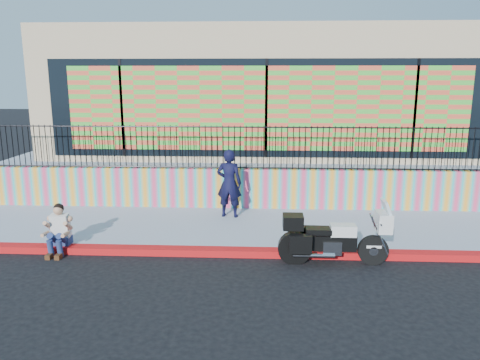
{
  "coord_description": "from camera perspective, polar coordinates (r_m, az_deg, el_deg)",
  "views": [
    {
      "loc": [
        -0.08,
        -9.42,
        3.76
      ],
      "look_at": [
        -0.61,
        1.2,
        1.39
      ],
      "focal_mm": 35.0,
      "sensor_mm": 36.0,
      "label": 1
    }
  ],
  "objects": [
    {
      "name": "sidewalk",
      "position": [
        11.67,
        3.11,
        -5.89
      ],
      "size": [
        16.0,
        3.0,
        0.15
      ],
      "primitive_type": "cube",
      "color": "#868CA1",
      "rests_on": "ground"
    },
    {
      "name": "storefront_building",
      "position": [
        17.56,
        3.17,
        10.84
      ],
      "size": [
        14.0,
        8.06,
        4.0
      ],
      "color": "tan",
      "rests_on": "elevated_platform"
    },
    {
      "name": "ground",
      "position": [
        10.15,
        3.14,
        -9.23
      ],
      "size": [
        90.0,
        90.0,
        0.0
      ],
      "primitive_type": "plane",
      "color": "black",
      "rests_on": "ground"
    },
    {
      "name": "police_officer",
      "position": [
        12.13,
        -1.34,
        -0.39
      ],
      "size": [
        0.7,
        0.51,
        1.79
      ],
      "primitive_type": "imported",
      "rotation": [
        0.0,
        0.0,
        3.01
      ],
      "color": "black",
      "rests_on": "sidewalk"
    },
    {
      "name": "mural_wall",
      "position": [
        13.04,
        3.12,
        -1.06
      ],
      "size": [
        16.0,
        0.2,
        1.1
      ],
      "primitive_type": "cube",
      "color": "#ED3E6C",
      "rests_on": "sidewalk"
    },
    {
      "name": "metal_fence",
      "position": [
        12.82,
        3.18,
        3.95
      ],
      "size": [
        15.8,
        0.04,
        1.2
      ],
      "primitive_type": null,
      "color": "black",
      "rests_on": "mural_wall"
    },
    {
      "name": "red_curb",
      "position": [
        10.12,
        3.14,
        -8.84
      ],
      "size": [
        16.0,
        0.3,
        0.15
      ],
      "primitive_type": "cube",
      "color": "#AE0C15",
      "rests_on": "ground"
    },
    {
      "name": "seated_man",
      "position": [
        10.83,
        -21.3,
        -6.15
      ],
      "size": [
        0.54,
        0.71,
        1.06
      ],
      "color": "navy",
      "rests_on": "ground"
    },
    {
      "name": "elevated_platform",
      "position": [
        18.05,
        3.07,
        2.51
      ],
      "size": [
        16.0,
        10.0,
        1.25
      ],
      "primitive_type": "cube",
      "color": "#868CA1",
      "rests_on": "ground"
    },
    {
      "name": "police_motorcycle",
      "position": [
        9.72,
        11.16,
        -6.84
      ],
      "size": [
        2.2,
        0.73,
        1.37
      ],
      "color": "black",
      "rests_on": "ground"
    }
  ]
}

